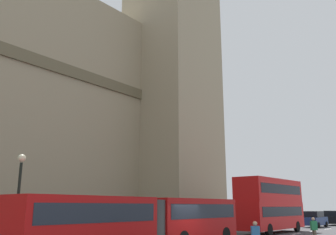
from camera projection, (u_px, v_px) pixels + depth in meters
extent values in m
cube|color=silver|center=(296.00, 234.00, 32.95)|extent=(2.20, 0.16, 0.01)
cube|color=silver|center=(314.00, 231.00, 36.40)|extent=(2.20, 0.16, 0.01)
cube|color=silver|center=(328.00, 229.00, 39.85)|extent=(2.20, 0.16, 0.01)
cube|color=tan|center=(172.00, 18.00, 50.95)|extent=(9.80, 9.80, 55.91)
cube|color=#B20F0F|center=(190.00, 218.00, 24.49)|extent=(7.84, 2.50, 2.50)
cube|color=#1E232D|center=(190.00, 211.00, 24.60)|extent=(7.21, 2.54, 0.90)
cube|color=#B20F0F|center=(85.00, 222.00, 17.94)|extent=(7.84, 2.50, 2.50)
cube|color=#1E232D|center=(86.00, 213.00, 18.05)|extent=(7.21, 2.54, 0.90)
cylinder|color=#3F3F3F|center=(146.00, 220.00, 21.22)|extent=(2.38, 2.38, 2.25)
cylinder|color=black|center=(225.00, 235.00, 25.41)|extent=(1.00, 0.30, 1.00)
cube|color=red|center=(271.00, 215.00, 34.10)|extent=(9.93, 2.50, 2.40)
cube|color=black|center=(271.00, 211.00, 34.18)|extent=(8.94, 2.54, 0.84)
cube|color=red|center=(270.00, 191.00, 34.63)|extent=(9.74, 2.50, 2.10)
cube|color=black|center=(270.00, 190.00, 34.65)|extent=(8.94, 2.54, 0.84)
cylinder|color=black|center=(297.00, 227.00, 35.53)|extent=(1.00, 0.30, 1.00)
cylinder|color=black|center=(269.00, 230.00, 30.76)|extent=(1.00, 0.30, 1.00)
cube|color=navy|center=(315.00, 221.00, 43.59)|extent=(4.40, 1.80, 0.90)
cube|color=black|center=(313.00, 214.00, 43.63)|extent=(2.46, 1.66, 0.70)
cylinder|color=black|center=(326.00, 224.00, 44.05)|extent=(0.64, 0.30, 0.64)
cylinder|color=black|center=(318.00, 225.00, 41.94)|extent=(0.64, 0.30, 0.64)
cube|color=black|center=(334.00, 220.00, 48.00)|extent=(4.40, 1.80, 0.90)
cube|color=black|center=(333.00, 213.00, 48.04)|extent=(2.46, 1.66, 0.70)
cylinder|color=black|center=(17.00, 206.00, 20.03)|extent=(0.16, 0.16, 4.80)
sphere|color=beige|center=(22.00, 158.00, 20.66)|extent=(0.44, 0.44, 0.44)
cube|color=#3372B2|center=(255.00, 232.00, 17.90)|extent=(0.44, 0.46, 0.60)
sphere|color=tan|center=(255.00, 224.00, 17.99)|extent=(0.22, 0.22, 0.22)
cube|color=#267F4C|center=(314.00, 225.00, 24.40)|extent=(0.45, 0.45, 0.60)
sphere|color=tan|center=(313.00, 219.00, 24.50)|extent=(0.22, 0.22, 0.22)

